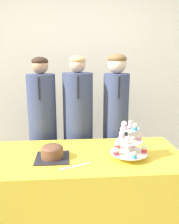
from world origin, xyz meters
name	(u,v)px	position (x,y,z in m)	size (l,w,h in m)	color
wall_back	(74,72)	(0.00, 1.80, 1.35)	(9.00, 0.06, 2.70)	beige
table	(79,195)	(0.00, 0.39, 0.38)	(1.76, 0.77, 0.76)	yellow
round_cake	(52,152)	(-0.22, 0.34, 0.81)	(0.27, 0.27, 0.12)	#232328
cake_knife	(70,168)	(-0.07, 0.16, 0.76)	(0.24, 0.13, 0.01)	silver
cupcake_stand	(129,142)	(0.40, 0.30, 0.89)	(0.30, 0.30, 0.32)	silver
student_0	(43,135)	(-0.36, 1.00, 0.74)	(0.29, 0.30, 1.56)	#384266
student_1	(78,134)	(0.02, 1.00, 0.74)	(0.32, 0.32, 1.57)	#384266
student_2	(115,130)	(0.43, 1.00, 0.78)	(0.27, 0.28, 1.59)	#384266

